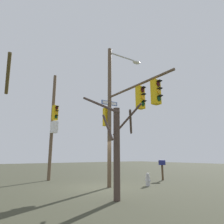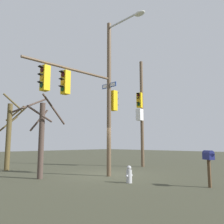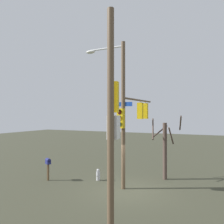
# 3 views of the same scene
# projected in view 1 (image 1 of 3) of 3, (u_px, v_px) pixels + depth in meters

# --- Properties ---
(ground_plane) EXTENTS (80.00, 80.00, 0.00)m
(ground_plane) POSITION_uv_depth(u_px,v_px,m) (101.00, 187.00, 11.03)
(ground_plane) COLOR #3B3C2C
(main_signal_pole_assembly) EXTENTS (5.52, 3.06, 8.38)m
(main_signal_pole_assembly) POSITION_uv_depth(u_px,v_px,m) (121.00, 103.00, 11.28)
(main_signal_pole_assembly) COLOR brown
(main_signal_pole_assembly) RESTS_ON ground
(secondary_pole_assembly) EXTENTS (0.79, 0.45, 7.88)m
(secondary_pole_assembly) POSITION_uv_depth(u_px,v_px,m) (53.00, 123.00, 14.94)
(secondary_pole_assembly) COLOR brown
(secondary_pole_assembly) RESTS_ON ground
(fire_hydrant) EXTENTS (0.38, 0.24, 0.73)m
(fire_hydrant) POSITION_uv_depth(u_px,v_px,m) (148.00, 180.00, 11.62)
(fire_hydrant) COLOR #B2B2B7
(fire_hydrant) RESTS_ON ground
(mailbox) EXTENTS (0.43, 0.50, 1.41)m
(mailbox) POSITION_uv_depth(u_px,v_px,m) (162.00, 164.00, 14.52)
(mailbox) COLOR #4C3823
(mailbox) RESTS_ON ground
(bare_tree_behind_pole) EXTENTS (2.16, 2.19, 4.15)m
(bare_tree_behind_pole) POSITION_uv_depth(u_px,v_px,m) (117.00, 146.00, 8.15)
(bare_tree_behind_pole) COLOR #483931
(bare_tree_behind_pole) RESTS_ON ground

